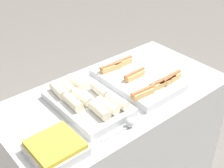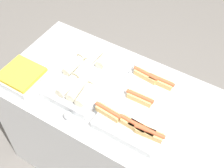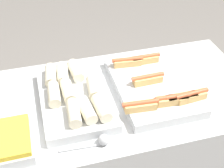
% 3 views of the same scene
% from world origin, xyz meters
% --- Properties ---
extents(counter, '(1.44, 0.75, 0.88)m').
position_xyz_m(counter, '(0.00, 0.00, 0.44)').
color(counter, silver).
rests_on(counter, ground_plane).
extents(tray_hotdogs, '(0.42, 0.54, 0.10)m').
position_xyz_m(tray_hotdogs, '(0.19, -0.01, 0.92)').
color(tray_hotdogs, silver).
rests_on(tray_hotdogs, counter).
extents(tray_wraps, '(0.33, 0.50, 0.11)m').
position_xyz_m(tray_wraps, '(-0.21, 0.00, 0.93)').
color(tray_wraps, silver).
rests_on(tray_wraps, counter).
extents(tray_side_front, '(0.25, 0.24, 0.07)m').
position_xyz_m(tray_side_front, '(-0.55, -0.20, 0.92)').
color(tray_side_front, silver).
rests_on(tray_side_front, counter).
extents(serving_spoon_near, '(0.22, 0.05, 0.05)m').
position_xyz_m(serving_spoon_near, '(-0.15, -0.29, 0.91)').
color(serving_spoon_near, '#B2B5BA').
rests_on(serving_spoon_near, counter).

